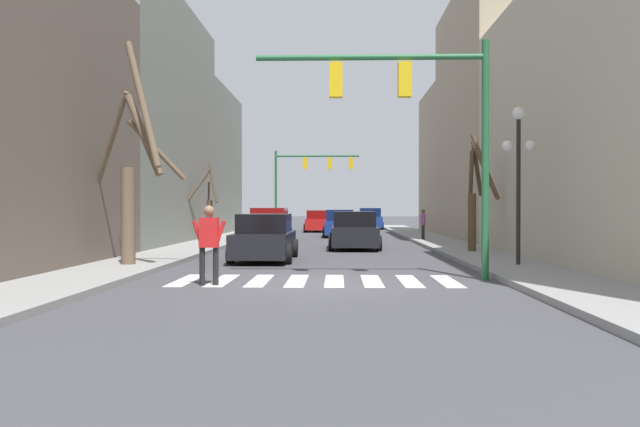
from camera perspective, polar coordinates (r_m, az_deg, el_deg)
ground_plane at (r=14.40m, az=-0.50°, el=-6.49°), size 240.00×240.00×0.00m
sidewalk_left at (r=15.62m, az=-21.37°, el=-5.70°), size 2.36×90.00×0.15m
sidewalk_right at (r=15.23m, az=20.93°, el=-5.86°), size 2.36×90.00×0.15m
building_row_left at (r=29.87m, az=-18.57°, el=6.96°), size 6.00×38.48×11.58m
building_row_right at (r=29.38m, az=20.10°, el=8.69°), size 6.00×39.67×13.21m
crosswalk_stripes at (r=15.08m, az=-0.40°, el=-6.16°), size 6.75×2.60×0.01m
traffic_signal_near at (r=15.54m, az=9.00°, el=9.49°), size 5.66×0.28×5.82m
traffic_signal_far at (r=46.50m, az=-1.19°, el=3.84°), size 6.30×0.28×6.04m
street_lamp_right_corner at (r=18.63m, az=17.69°, el=5.26°), size 0.95×0.36×4.47m
car_driving_toward_lane at (r=38.22m, az=1.81°, el=-0.98°), size 2.01×4.88×1.66m
car_parked_right_far at (r=26.98m, az=3.14°, el=-1.62°), size 2.17×4.89×1.61m
car_parked_right_mid at (r=20.97m, az=-5.07°, el=-2.29°), size 2.02×4.62×1.56m
car_driving_away_lane at (r=46.47m, az=-0.20°, el=-0.75°), size 1.95×4.69×1.59m
car_at_intersection at (r=33.59m, az=-4.63°, el=-1.10°), size 2.19×4.83×1.77m
car_parked_left_near at (r=52.24m, az=4.58°, el=-0.54°), size 2.10×4.35×1.76m
pedestrian_near_right_corner at (r=14.36m, az=-10.12°, el=-2.22°), size 0.78×0.24×1.81m
pedestrian_on_left_sidewalk at (r=32.58m, az=9.41°, el=-0.72°), size 0.23×0.67×1.55m
street_tree_left_far at (r=24.16m, az=14.02°, el=1.51°), size 1.12×1.86×4.38m
street_tree_left_near at (r=18.58m, az=-16.72°, el=3.41°), size 2.88×2.04×6.38m
street_tree_left_mid at (r=31.39m, az=-10.18°, el=0.52°), size 1.61×2.08×3.81m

